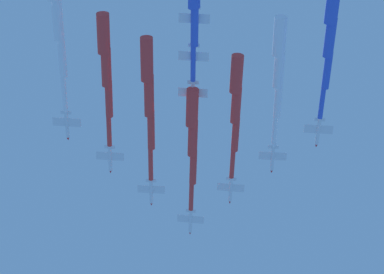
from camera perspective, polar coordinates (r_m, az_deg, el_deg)
The scene contains 7 objects.
jet_lead at distance 202.69m, azimuth 0.03°, elevation -0.14°, with size 52.25×10.08×3.86m.
jet_port_inner at distance 196.45m, azimuth -3.57°, elevation 3.40°, with size 56.43×10.83×3.72m.
jet_starboard_inner at distance 199.74m, azimuth 3.60°, elevation 2.58°, with size 50.88×9.94×3.82m.
jet_port_mid at distance 195.21m, azimuth -7.08°, elevation 5.64°, with size 51.54×9.77×3.72m.
jet_starboard_mid at distance 196.90m, azimuth 7.10°, elevation 5.49°, with size 50.83×11.04×3.81m.
jet_port_outer at distance 192.20m, azimuth -11.01°, elevation 9.61°, with size 56.54×10.58×3.80m.
jet_starboard_outer at distance 192.49m, azimuth 11.20°, elevation 7.92°, with size 50.32×10.37×3.77m.
Camera 1 is at (-106.63, 10.61, 17.73)m, focal length 65.02 mm.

